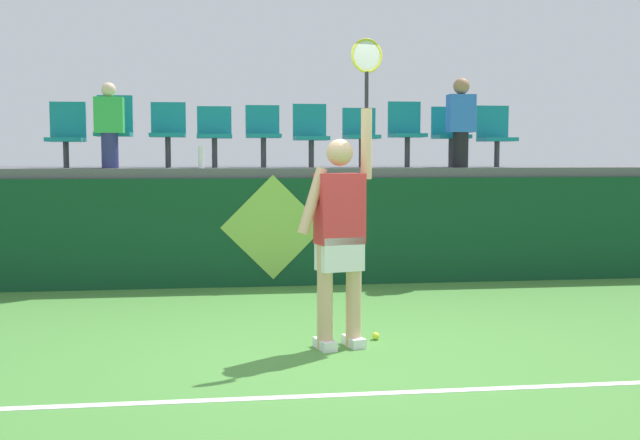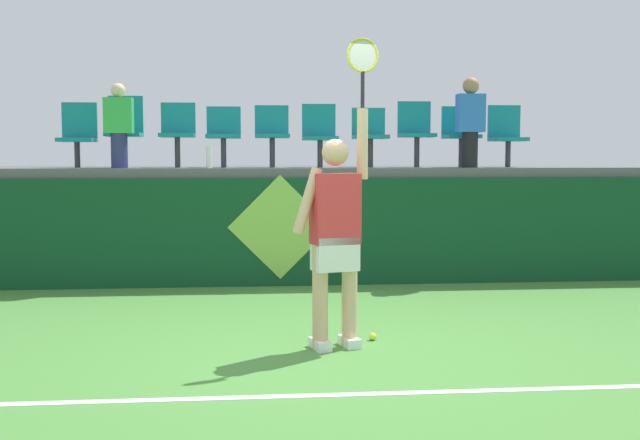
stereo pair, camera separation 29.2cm
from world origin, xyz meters
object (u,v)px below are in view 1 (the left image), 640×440
at_px(stadium_chair_4, 263,132).
at_px(stadium_chair_7, 406,130).
at_px(tennis_ball, 376,336).
at_px(stadium_chair_9, 495,133).
at_px(stadium_chair_3, 214,132).
at_px(tennis_player, 340,231).
at_px(stadium_chair_8, 450,132).
at_px(stadium_chair_2, 168,130).
at_px(water_bottle, 201,157).
at_px(spectator_1, 461,120).
at_px(stadium_chair_0, 67,132).
at_px(stadium_chair_1, 114,127).
at_px(stadium_chair_5, 311,132).
at_px(stadium_chair_6, 361,133).
at_px(spectator_0, 109,124).

xyz_separation_m(stadium_chair_4, stadium_chair_7, (1.89, 0.01, 0.03)).
height_order(tennis_ball, stadium_chair_9, stadium_chair_9).
bearing_deg(stadium_chair_7, stadium_chair_3, -179.84).
distance_m(tennis_player, stadium_chair_8, 4.44).
relative_size(tennis_ball, stadium_chair_9, 0.08).
distance_m(stadium_chair_2, stadium_chair_3, 0.58).
height_order(water_bottle, stadium_chair_2, stadium_chair_2).
distance_m(tennis_player, stadium_chair_4, 3.94).
bearing_deg(spectator_1, tennis_player, -122.00).
bearing_deg(stadium_chair_7, stadium_chair_0, 179.94).
bearing_deg(water_bottle, stadium_chair_2, 128.12).
distance_m(stadium_chair_8, stadium_chair_9, 0.63).
bearing_deg(tennis_player, stadium_chair_3, 105.08).
bearing_deg(stadium_chair_4, tennis_ball, -78.14).
bearing_deg(water_bottle, stadium_chair_1, 153.43).
xyz_separation_m(stadium_chair_2, stadium_chair_5, (1.82, 0.00, -0.02)).
height_order(tennis_player, water_bottle, tennis_player).
distance_m(tennis_player, stadium_chair_9, 4.77).
bearing_deg(stadium_chair_0, stadium_chair_8, -0.11).
distance_m(stadium_chair_0, stadium_chair_3, 1.83).
bearing_deg(stadium_chair_6, stadium_chair_5, 179.30).
bearing_deg(stadium_chair_8, water_bottle, -170.73).
bearing_deg(stadium_chair_4, stadium_chair_9, 0.13).
relative_size(stadium_chair_7, spectator_0, 0.85).
distance_m(stadium_chair_0, spectator_0, 0.74).
distance_m(tennis_ball, stadium_chair_8, 4.39).
height_order(stadium_chair_4, stadium_chair_5, stadium_chair_5).
relative_size(tennis_ball, stadium_chair_2, 0.08).
relative_size(stadium_chair_1, stadium_chair_8, 1.14).
xyz_separation_m(tennis_player, stadium_chair_7, (1.49, 3.81, 0.95)).
xyz_separation_m(water_bottle, stadium_chair_7, (2.68, 0.54, 0.36)).
relative_size(stadium_chair_1, stadium_chair_2, 1.10).
distance_m(stadium_chair_1, spectator_1, 4.39).
bearing_deg(stadium_chair_0, tennis_ball, -48.24).
distance_m(tennis_player, stadium_chair_6, 4.01).
bearing_deg(stadium_chair_5, stadium_chair_6, -0.70).
xyz_separation_m(stadium_chair_6, stadium_chair_9, (1.84, 0.01, 0.00)).
relative_size(tennis_player, stadium_chair_6, 3.26).
bearing_deg(stadium_chair_9, stadium_chair_8, -179.39).
distance_m(stadium_chair_0, spectator_1, 4.97).
bearing_deg(spectator_1, stadium_chair_5, 165.70).
xyz_separation_m(stadium_chair_3, spectator_1, (3.11, -0.47, 0.15)).
distance_m(stadium_chair_5, stadium_chair_7, 1.27).
height_order(stadium_chair_3, stadium_chair_4, stadium_chair_4).
bearing_deg(stadium_chair_3, stadium_chair_7, 0.16).
relative_size(tennis_ball, stadium_chair_3, 0.08).
bearing_deg(tennis_player, stadium_chair_0, 126.82).
bearing_deg(stadium_chair_1, water_bottle, -26.57).
height_order(stadium_chair_0, stadium_chair_6, stadium_chair_0).
bearing_deg(tennis_ball, stadium_chair_5, 92.13).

